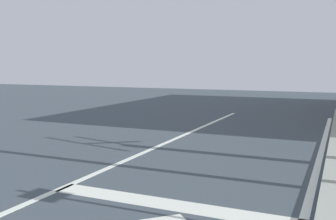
# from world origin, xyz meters

# --- Properties ---
(lane_line_center) EXTENTS (0.12, 20.00, 0.01)m
(lane_line_center) POSITION_xyz_m (-0.55, 6.00, 0.00)
(lane_line_center) COLOR silver
(lane_line_center) RESTS_ON ground
(stop_bar) EXTENTS (3.59, 0.40, 0.01)m
(stop_bar) POSITION_xyz_m (1.25, 5.90, 0.00)
(stop_bar) COLOR silver
(stop_bar) RESTS_ON ground
(curb_strip) EXTENTS (0.24, 24.00, 0.14)m
(curb_strip) POSITION_xyz_m (3.15, 6.00, 0.07)
(curb_strip) COLOR #99A294
(curb_strip) RESTS_ON ground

